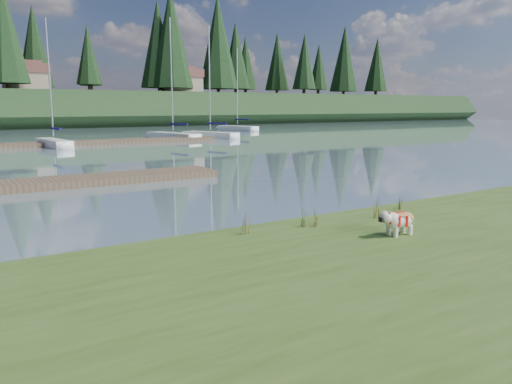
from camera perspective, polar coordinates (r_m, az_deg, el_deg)
ground at (r=41.47m, az=-24.20°, el=4.75°), size 200.00×200.00×0.00m
bank at (r=8.36m, az=17.90°, el=-10.63°), size 60.00×9.00×0.35m
bulldog at (r=10.86m, az=16.00°, el=-3.00°), size 0.91×0.42×0.55m
dock_near at (r=20.22m, az=-26.28°, el=0.60°), size 16.00×2.00×0.30m
dock_far at (r=41.80m, az=-21.51°, el=5.17°), size 26.00×2.20×0.30m
sailboat_bg_2 at (r=40.96m, az=-22.31°, el=5.29°), size 1.78×6.21×9.41m
sailboat_bg_3 at (r=48.04m, az=-9.92°, el=6.42°), size 3.13×7.60×11.02m
sailboat_bg_4 at (r=49.21m, az=-5.76°, el=6.60°), size 3.67×7.15×10.55m
sailboat_bg_5 at (r=64.02m, az=-2.51°, el=7.36°), size 2.86×7.19×10.19m
weed_0 at (r=11.22m, az=5.61°, el=-2.61°), size 0.17×0.14×0.65m
weed_1 at (r=11.30m, az=6.92°, el=-2.81°), size 0.17×0.14×0.53m
weed_2 at (r=12.39m, az=13.69°, el=-1.78°), size 0.17×0.14×0.60m
weed_3 at (r=10.57m, az=-1.15°, el=-3.49°), size 0.17×0.14×0.59m
weed_4 at (r=12.34m, az=15.51°, el=-2.35°), size 0.17×0.14×0.38m
weed_5 at (r=13.59m, az=16.11°, el=-0.88°), size 0.17×0.14×0.59m
mud_lip at (r=11.53m, az=0.73°, el=-5.06°), size 60.00×0.50×0.14m
conifer_4 at (r=78.09m, az=-26.86°, el=16.18°), size 6.16×6.16×15.10m
conifer_5 at (r=83.98m, az=-18.63°, el=14.62°), size 3.96×3.96×10.35m
conifer_6 at (r=86.67m, az=-9.68°, el=16.93°), size 7.04×7.04×17.00m
conifer_7 at (r=95.44m, az=-2.36°, el=15.29°), size 5.28×5.28×13.20m
conifer_8 at (r=99.39m, az=5.55°, el=14.64°), size 4.62×4.62×11.77m
conifer_9 at (r=110.18m, az=10.07°, el=14.77°), size 5.94×5.94×14.62m
house_1 at (r=82.90m, az=-24.83°, el=11.87°), size 6.30×5.30×4.65m
house_2 at (r=87.80m, az=-8.59°, el=12.48°), size 6.30×5.30×4.65m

